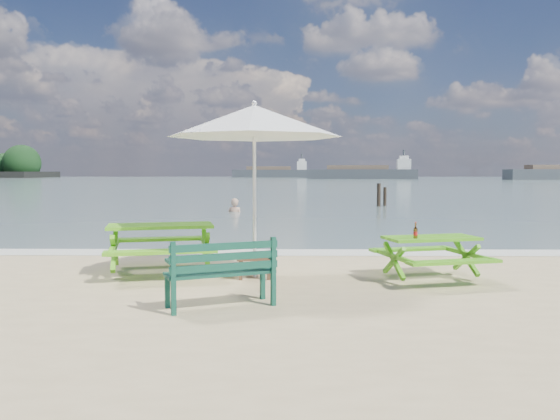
{
  "coord_description": "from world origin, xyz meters",
  "views": [
    {
      "loc": [
        0.45,
        -6.57,
        1.68
      ],
      "look_at": [
        0.34,
        3.0,
        1.0
      ],
      "focal_mm": 35.0,
      "sensor_mm": 36.0,
      "label": 1
    }
  ],
  "objects_px": {
    "picnic_table_right": "(431,259)",
    "swimmer": "(235,220)",
    "side_table": "(255,266)",
    "park_bench": "(221,286)",
    "beer_bottle": "(415,233)",
    "picnic_table_left": "(161,249)",
    "patio_umbrella": "(254,121)"
  },
  "relations": [
    {
      "from": "picnic_table_right",
      "to": "swimmer",
      "type": "xyz_separation_m",
      "value": [
        -4.37,
        14.24,
        -0.69
      ]
    },
    {
      "from": "picnic_table_right",
      "to": "side_table",
      "type": "height_order",
      "value": "picnic_table_right"
    },
    {
      "from": "park_bench",
      "to": "side_table",
      "type": "distance_m",
      "value": 1.91
    },
    {
      "from": "picnic_table_right",
      "to": "beer_bottle",
      "type": "xyz_separation_m",
      "value": [
        -0.3,
        -0.22,
        0.43
      ]
    },
    {
      "from": "picnic_table_right",
      "to": "park_bench",
      "type": "distance_m",
      "value": 3.5
    },
    {
      "from": "picnic_table_right",
      "to": "park_bench",
      "type": "relative_size",
      "value": 1.32
    },
    {
      "from": "picnic_table_left",
      "to": "patio_umbrella",
      "type": "bearing_deg",
      "value": -13.11
    },
    {
      "from": "picnic_table_right",
      "to": "patio_umbrella",
      "type": "distance_m",
      "value": 3.48
    },
    {
      "from": "picnic_table_left",
      "to": "park_bench",
      "type": "bearing_deg",
      "value": -60.8
    },
    {
      "from": "beer_bottle",
      "to": "swimmer",
      "type": "relative_size",
      "value": 0.13
    },
    {
      "from": "picnic_table_left",
      "to": "park_bench",
      "type": "height_order",
      "value": "park_bench"
    },
    {
      "from": "patio_umbrella",
      "to": "swimmer",
      "type": "distance_m",
      "value": 14.43
    },
    {
      "from": "beer_bottle",
      "to": "side_table",
      "type": "bearing_deg",
      "value": 170.64
    },
    {
      "from": "swimmer",
      "to": "side_table",
      "type": "bearing_deg",
      "value": -83.36
    },
    {
      "from": "patio_umbrella",
      "to": "swimmer",
      "type": "bearing_deg",
      "value": 96.64
    },
    {
      "from": "picnic_table_right",
      "to": "patio_umbrella",
      "type": "relative_size",
      "value": 0.65
    },
    {
      "from": "picnic_table_left",
      "to": "swimmer",
      "type": "height_order",
      "value": "picnic_table_left"
    },
    {
      "from": "picnic_table_right",
      "to": "swimmer",
      "type": "distance_m",
      "value": 14.91
    },
    {
      "from": "swimmer",
      "to": "picnic_table_right",
      "type": "bearing_deg",
      "value": -72.93
    },
    {
      "from": "picnic_table_left",
      "to": "side_table",
      "type": "relative_size",
      "value": 3.87
    },
    {
      "from": "swimmer",
      "to": "park_bench",
      "type": "bearing_deg",
      "value": -85.27
    },
    {
      "from": "picnic_table_left",
      "to": "side_table",
      "type": "bearing_deg",
      "value": -13.11
    },
    {
      "from": "side_table",
      "to": "beer_bottle",
      "type": "bearing_deg",
      "value": -9.36
    },
    {
      "from": "park_bench",
      "to": "patio_umbrella",
      "type": "relative_size",
      "value": 0.49
    },
    {
      "from": "picnic_table_left",
      "to": "patio_umbrella",
      "type": "height_order",
      "value": "patio_umbrella"
    },
    {
      "from": "side_table",
      "to": "swimmer",
      "type": "xyz_separation_m",
      "value": [
        -1.64,
        14.06,
        -0.55
      ]
    },
    {
      "from": "picnic_table_left",
      "to": "beer_bottle",
      "type": "relative_size",
      "value": 9.12
    },
    {
      "from": "park_bench",
      "to": "swimmer",
      "type": "bearing_deg",
      "value": 94.73
    },
    {
      "from": "side_table",
      "to": "swimmer",
      "type": "relative_size",
      "value": 0.31
    },
    {
      "from": "side_table",
      "to": "swimmer",
      "type": "height_order",
      "value": "swimmer"
    },
    {
      "from": "picnic_table_right",
      "to": "patio_umbrella",
      "type": "bearing_deg",
      "value": 176.2
    },
    {
      "from": "park_bench",
      "to": "side_table",
      "type": "bearing_deg",
      "value": 80.49
    }
  ]
}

